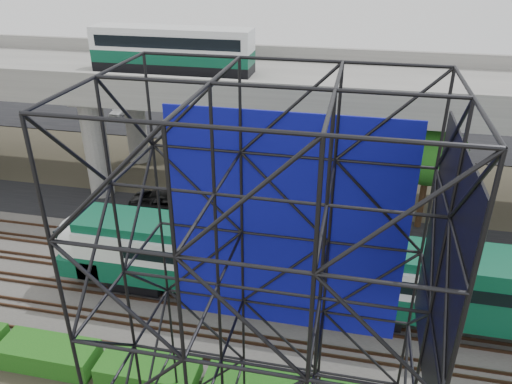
# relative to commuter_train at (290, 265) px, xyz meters

# --- Properties ---
(ground) EXTENTS (140.00, 140.00, 0.00)m
(ground) POSITION_rel_commuter_train_xyz_m (-6.46, -2.00, -2.88)
(ground) COLOR #474233
(ground) RESTS_ON ground
(ballast_bed) EXTENTS (90.00, 12.00, 0.20)m
(ballast_bed) POSITION_rel_commuter_train_xyz_m (-6.46, 0.00, -2.78)
(ballast_bed) COLOR slate
(ballast_bed) RESTS_ON ground
(service_road) EXTENTS (90.00, 5.00, 0.08)m
(service_road) POSITION_rel_commuter_train_xyz_m (-6.46, 8.50, -2.84)
(service_road) COLOR black
(service_road) RESTS_ON ground
(parking_lot) EXTENTS (90.00, 18.00, 0.08)m
(parking_lot) POSITION_rel_commuter_train_xyz_m (-6.46, 32.00, -2.84)
(parking_lot) COLOR black
(parking_lot) RESTS_ON ground
(harbor_water) EXTENTS (140.00, 40.00, 0.03)m
(harbor_water) POSITION_rel_commuter_train_xyz_m (-6.46, 54.00, -2.87)
(harbor_water) COLOR #485A76
(harbor_water) RESTS_ON ground
(rail_tracks) EXTENTS (90.00, 9.52, 0.16)m
(rail_tracks) POSITION_rel_commuter_train_xyz_m (-6.46, -0.00, -2.60)
(rail_tracks) COLOR #472D1E
(rail_tracks) RESTS_ON ballast_bed
(commuter_train) EXTENTS (29.30, 3.06, 4.30)m
(commuter_train) POSITION_rel_commuter_train_xyz_m (0.00, 0.00, 0.00)
(commuter_train) COLOR black
(commuter_train) RESTS_ON rail_tracks
(overpass) EXTENTS (80.00, 12.00, 12.40)m
(overpass) POSITION_rel_commuter_train_xyz_m (-6.80, 14.00, 5.33)
(overpass) COLOR #9E9B93
(overpass) RESTS_ON ground
(scaffold_tower) EXTENTS (9.36, 6.36, 15.00)m
(scaffold_tower) POSITION_rel_commuter_train_xyz_m (0.70, -9.98, 4.59)
(scaffold_tower) COLOR black
(scaffold_tower) RESTS_ON ground
(hedge_strip) EXTENTS (34.60, 1.80, 1.20)m
(hedge_strip) POSITION_rel_commuter_train_xyz_m (-5.45, -6.30, -2.32)
(hedge_strip) COLOR #125012
(hedge_strip) RESTS_ON ground
(trees) EXTENTS (40.94, 16.94, 7.69)m
(trees) POSITION_rel_commuter_train_xyz_m (-11.12, 14.17, 2.69)
(trees) COLOR #382314
(trees) RESTS_ON ground
(suv) EXTENTS (5.74, 3.07, 1.53)m
(suv) POSITION_rel_commuter_train_xyz_m (-10.24, 8.72, -2.03)
(suv) COLOR black
(suv) RESTS_ON service_road
(parked_cars) EXTENTS (37.76, 9.77, 1.28)m
(parked_cars) POSITION_rel_commuter_train_xyz_m (-5.41, 31.56, -2.19)
(parked_cars) COLOR silver
(parked_cars) RESTS_ON parking_lot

